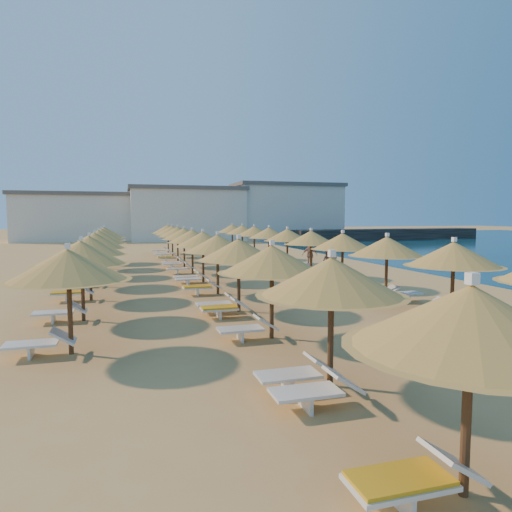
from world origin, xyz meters
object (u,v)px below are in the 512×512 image
object	(u,v)px
parasol_row_west	(203,240)
beachgoer_a	(335,263)
jetty	(387,234)
parasol_row_east	(311,238)
beachgoer_b	(328,262)
beachgoer_c	(310,255)

from	to	relation	value
parasol_row_west	beachgoer_a	world-z (taller)	parasol_row_west
jetty	parasol_row_west	xyz separation A→B (m)	(-32.28, -34.09, 1.41)
parasol_row_east	beachgoer_b	size ratio (longest dim) A/B	26.41
jetty	parasol_row_east	world-z (taller)	parasol_row_east
beachgoer_c	parasol_row_east	bearing A→B (deg)	-89.71
jetty	beachgoer_c	bearing A→B (deg)	-136.32
beachgoer_b	beachgoer_a	size ratio (longest dim) A/B	0.87
parasol_row_west	beachgoer_a	size ratio (longest dim) A/B	22.95
parasol_row_west	beachgoer_c	distance (m)	9.15
jetty	parasol_row_east	size ratio (longest dim) A/B	0.75
beachgoer_a	parasol_row_west	bearing A→B (deg)	-78.79
parasol_row_west	beachgoer_a	distance (m)	7.08
parasol_row_east	beachgoer_b	world-z (taller)	parasol_row_east
parasol_row_east	beachgoer_b	bearing A→B (deg)	19.93
parasol_row_west	beachgoer_c	world-z (taller)	parasol_row_west
parasol_row_east	beachgoer_c	distance (m)	5.12
jetty	beachgoer_c	world-z (taller)	beachgoer_c
beachgoer_b	parasol_row_east	bearing A→B (deg)	-88.91
beachgoer_a	beachgoer_c	bearing A→B (deg)	-170.31
parasol_row_west	beachgoer_b	bearing A→B (deg)	3.56
jetty	beachgoer_a	bearing A→B (deg)	-132.58
parasol_row_west	beachgoer_b	world-z (taller)	parasol_row_west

